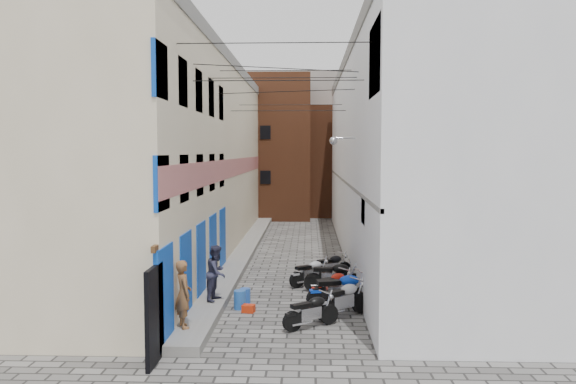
# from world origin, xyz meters

# --- Properties ---
(ground) EXTENTS (90.00, 90.00, 0.00)m
(ground) POSITION_xyz_m (0.00, 0.00, 0.00)
(ground) COLOR #504D4B
(ground) RESTS_ON ground
(plinth) EXTENTS (0.90, 26.00, 0.25)m
(plinth) POSITION_xyz_m (-2.05, 13.00, 0.12)
(plinth) COLOR slate
(plinth) RESTS_ON ground
(building_left) EXTENTS (5.10, 27.00, 9.00)m
(building_left) POSITION_xyz_m (-4.98, 12.95, 4.50)
(building_left) COLOR beige
(building_left) RESTS_ON ground
(building_right) EXTENTS (5.94, 26.00, 9.00)m
(building_right) POSITION_xyz_m (5.00, 13.00, 4.51)
(building_right) COLOR silver
(building_right) RESTS_ON ground
(building_far_brick_left) EXTENTS (6.00, 6.00, 10.00)m
(building_far_brick_left) POSITION_xyz_m (-2.00, 28.00, 5.00)
(building_far_brick_left) COLOR brown
(building_far_brick_left) RESTS_ON ground
(building_far_brick_right) EXTENTS (5.00, 6.00, 8.00)m
(building_far_brick_right) POSITION_xyz_m (3.00, 30.00, 4.00)
(building_far_brick_right) COLOR brown
(building_far_brick_right) RESTS_ON ground
(building_far_concrete) EXTENTS (8.00, 5.00, 11.00)m
(building_far_concrete) POSITION_xyz_m (0.00, 34.00, 5.50)
(building_far_concrete) COLOR slate
(building_far_concrete) RESTS_ON ground
(far_shopfront) EXTENTS (2.00, 0.30, 2.40)m
(far_shopfront) POSITION_xyz_m (0.00, 25.20, 1.20)
(far_shopfront) COLOR black
(far_shopfront) RESTS_ON ground
(overhead_wires) EXTENTS (5.80, 13.02, 1.32)m
(overhead_wires) POSITION_xyz_m (0.00, 7.64, 7.12)
(overhead_wires) COLOR black
(overhead_wires) RESTS_ON ground
(motorcycle_a) EXTENTS (1.76, 1.44, 1.01)m
(motorcycle_a) POSITION_xyz_m (0.97, 2.26, 0.51)
(motorcycle_a) COLOR black
(motorcycle_a) RESTS_ON ground
(motorcycle_b) EXTENTS (1.94, 1.69, 1.14)m
(motorcycle_b) POSITION_xyz_m (1.90, 3.30, 0.57)
(motorcycle_b) COLOR #B9B8BD
(motorcycle_b) RESTS_ON ground
(motorcycle_c) EXTENTS (2.28, 1.22, 1.26)m
(motorcycle_c) POSITION_xyz_m (1.90, 4.11, 0.63)
(motorcycle_c) COLOR #0D3AC6
(motorcycle_c) RESTS_ON ground
(motorcycle_d) EXTENTS (1.79, 1.58, 1.06)m
(motorcycle_d) POSITION_xyz_m (1.69, 5.05, 0.53)
(motorcycle_d) COLOR red
(motorcycle_d) RESTS_ON ground
(motorcycle_e) EXTENTS (2.05, 0.68, 1.18)m
(motorcycle_e) POSITION_xyz_m (1.76, 6.16, 0.59)
(motorcycle_e) COLOR black
(motorcycle_e) RESTS_ON ground
(motorcycle_f) EXTENTS (1.78, 1.54, 1.04)m
(motorcycle_f) POSITION_xyz_m (0.99, 7.05, 0.52)
(motorcycle_f) COLOR #A4A5A9
(motorcycle_f) RESTS_ON ground
(motorcycle_g) EXTENTS (1.76, 1.39, 1.01)m
(motorcycle_g) POSITION_xyz_m (1.76, 8.30, 0.50)
(motorcycle_g) COLOR black
(motorcycle_g) RESTS_ON ground
(person_a) EXTENTS (0.66, 0.75, 1.73)m
(person_a) POSITION_xyz_m (-2.29, 1.43, 1.12)
(person_a) COLOR brown
(person_a) RESTS_ON plinth
(person_b) EXTENTS (0.80, 0.94, 1.67)m
(person_b) POSITION_xyz_m (-1.87, 4.09, 1.09)
(person_b) COLOR #2E2E45
(person_b) RESTS_ON plinth
(water_jug_near) EXTENTS (0.46, 0.46, 0.56)m
(water_jug_near) POSITION_xyz_m (-1.17, 4.01, 0.28)
(water_jug_near) COLOR #245CB4
(water_jug_near) RESTS_ON ground
(water_jug_far) EXTENTS (0.38, 0.38, 0.51)m
(water_jug_far) POSITION_xyz_m (-1.06, 4.49, 0.26)
(water_jug_far) COLOR blue
(water_jug_far) RESTS_ON ground
(red_crate) EXTENTS (0.40, 0.33, 0.22)m
(red_crate) POSITION_xyz_m (-0.87, 3.68, 0.11)
(red_crate) COLOR red
(red_crate) RESTS_ON ground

